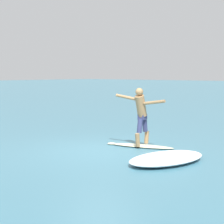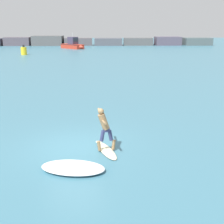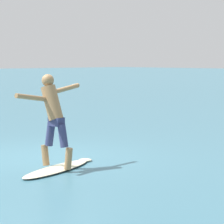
# 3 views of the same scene
# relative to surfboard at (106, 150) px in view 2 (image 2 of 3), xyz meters

# --- Properties ---
(ground_plane) EXTENTS (200.00, 200.00, 0.00)m
(ground_plane) POSITION_rel_surfboard_xyz_m (-1.27, 0.54, -0.03)
(ground_plane) COLOR teal
(rock_jetty_breakwater) EXTENTS (55.71, 4.42, 5.93)m
(rock_jetty_breakwater) POSITION_rel_surfboard_xyz_m (-2.23, 62.54, 0.89)
(rock_jetty_breakwater) COLOR #4C4B55
(rock_jetty_breakwater) RESTS_ON ground
(surfboard) EXTENTS (1.10, 2.18, 0.19)m
(surfboard) POSITION_rel_surfboard_xyz_m (0.00, 0.00, 0.00)
(surfboard) COLOR beige
(surfboard) RESTS_ON ground
(surfer) EXTENTS (0.79, 1.65, 1.77)m
(surfer) POSITION_rel_surfboard_xyz_m (-0.07, -0.05, 1.07)
(surfer) COLOR #98734A
(surfer) RESTS_ON surfboard
(fishing_boat_near_jetty) EXTENTS (5.20, 5.37, 3.21)m
(fishing_boat_near_jetty) POSITION_rel_surfboard_xyz_m (-5.68, 53.21, 0.73)
(fishing_boat_near_jetty) COLOR #BF3725
(fishing_boat_near_jetty) RESTS_ON ground
(channel_marker_buoy) EXTENTS (0.95, 0.95, 1.61)m
(channel_marker_buoy) POSITION_rel_surfboard_xyz_m (-12.65, 40.40, 0.62)
(channel_marker_buoy) COLOR yellow
(channel_marker_buoy) RESTS_ON ground
(wave_foam_at_tail) EXTENTS (2.49, 1.65, 0.23)m
(wave_foam_at_tail) POSITION_rel_surfboard_xyz_m (-1.21, -1.72, 0.08)
(wave_foam_at_tail) COLOR white
(wave_foam_at_tail) RESTS_ON ground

